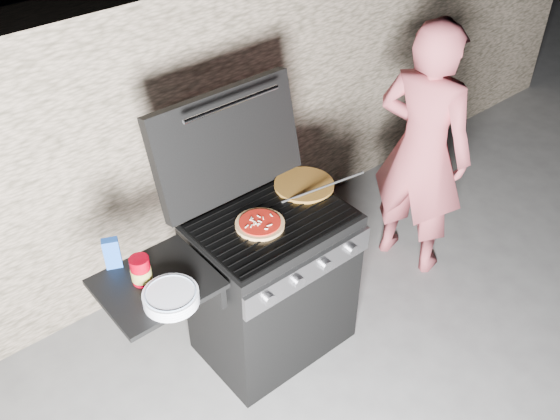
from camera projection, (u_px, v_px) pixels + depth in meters
ground at (273, 340)px, 3.67m from camera, size 50.00×50.00×0.00m
stone_wall at (163, 137)px, 3.75m from camera, size 8.00×0.35×1.80m
gas_grill at (236, 307)px, 3.27m from camera, size 1.34×0.79×0.91m
pizza_topped at (260, 223)px, 3.07m from camera, size 0.28×0.28×0.03m
pizza_plain at (304, 185)px, 3.33m from camera, size 0.40×0.40×0.02m
sauce_jar at (141, 270)px, 2.74m from camera, size 0.11×0.11×0.14m
blue_carton at (112, 253)px, 2.81m from camera, size 0.08×0.07×0.16m
plate_stack at (171, 297)px, 2.67m from camera, size 0.31×0.31×0.06m
person at (422, 151)px, 3.75m from camera, size 0.53×0.69×1.67m
tongs at (323, 187)px, 3.25m from camera, size 0.44×0.17×0.09m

